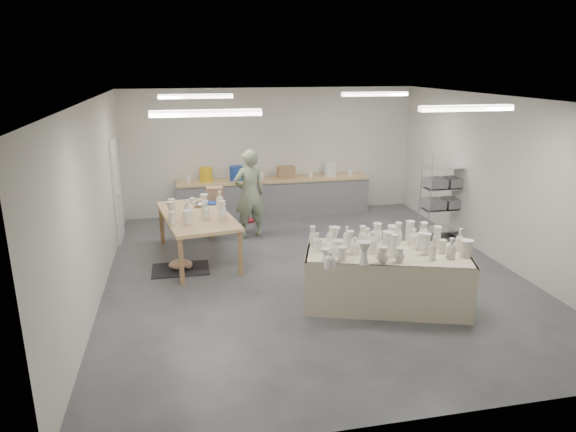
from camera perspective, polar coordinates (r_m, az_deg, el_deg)
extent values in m
plane|color=#424449|center=(9.11, 2.68, -6.29)|extent=(8.00, 8.00, 0.00)
cube|color=white|center=(8.41, 2.96, 12.83)|extent=(7.00, 8.00, 0.02)
cube|color=silver|center=(12.47, -1.86, 7.18)|extent=(7.00, 0.02, 3.00)
cube|color=silver|center=(5.07, 14.41, -7.69)|extent=(7.00, 0.02, 3.00)
cube|color=silver|center=(8.47, -20.75, 1.58)|extent=(0.02, 8.00, 3.00)
cube|color=silver|center=(10.09, 22.46, 3.67)|extent=(0.02, 8.00, 3.00)
cube|color=white|center=(11.08, -18.49, 2.75)|extent=(0.05, 0.90, 2.10)
cube|color=white|center=(6.65, -9.07, 11.23)|extent=(1.40, 0.12, 0.08)
cube|color=white|center=(7.72, 19.23, 11.25)|extent=(1.40, 0.12, 0.08)
cube|color=white|center=(10.14, -10.21, 12.96)|extent=(1.40, 0.12, 0.08)
cube|color=white|center=(10.87, 9.64, 13.22)|extent=(1.40, 0.12, 0.08)
cube|color=tan|center=(12.28, -1.57, 4.04)|extent=(4.60, 0.60, 0.06)
cube|color=slate|center=(12.39, -1.56, 2.01)|extent=(4.60, 0.55, 0.84)
cylinder|color=gold|center=(12.06, -9.10, 4.58)|extent=(0.30, 0.30, 0.34)
cylinder|color=#1C3C99|center=(12.11, -5.79, 4.75)|extent=(0.30, 0.30, 0.34)
cylinder|color=white|center=(12.56, 4.74, 5.21)|extent=(0.30, 0.30, 0.34)
cube|color=#966848|center=(12.30, -0.20, 4.88)|extent=(0.40, 0.30, 0.28)
cylinder|color=white|center=(12.07, -10.98, 4.00)|extent=(0.10, 0.10, 0.14)
cylinder|color=white|center=(12.21, -2.97, 4.43)|extent=(0.10, 0.10, 0.14)
cylinder|color=white|center=(12.45, 2.51, 4.67)|extent=(0.10, 0.10, 0.14)
cylinder|color=white|center=(12.73, 6.89, 4.84)|extent=(0.10, 0.10, 0.14)
cylinder|color=silver|center=(10.84, 15.52, 1.90)|extent=(0.02, 0.02, 1.80)
cylinder|color=silver|center=(11.25, 19.33, 2.08)|extent=(0.02, 0.02, 1.80)
cylinder|color=silver|center=(11.22, 14.51, 2.46)|extent=(0.02, 0.02, 1.80)
cylinder|color=silver|center=(11.62, 18.23, 2.62)|extent=(0.02, 0.02, 1.80)
cube|color=silver|center=(11.43, 16.61, -1.37)|extent=(0.88, 0.48, 0.02)
cube|color=silver|center=(11.30, 16.80, 0.80)|extent=(0.88, 0.48, 0.02)
cube|color=silver|center=(11.19, 16.99, 3.02)|extent=(0.88, 0.48, 0.02)
cube|color=silver|center=(11.10, 17.18, 5.27)|extent=(0.88, 0.48, 0.02)
cube|color=slate|center=(11.17, 15.86, 1.33)|extent=(0.38, 0.42, 0.18)
cube|color=slate|center=(11.38, 17.82, 1.44)|extent=(0.38, 0.42, 0.18)
cube|color=slate|center=(11.06, 16.04, 3.58)|extent=(0.38, 0.42, 0.18)
cube|color=slate|center=(11.27, 18.02, 3.65)|extent=(0.38, 0.42, 0.18)
cube|color=olive|center=(7.97, 10.81, -7.11)|extent=(2.34, 1.59, 0.75)
cube|color=beige|center=(7.80, 10.99, -4.03)|extent=(2.64, 1.82, 0.03)
cube|color=beige|center=(7.50, 12.43, -8.38)|extent=(2.30, 0.77, 0.85)
cube|color=beige|center=(8.42, 9.41, -5.36)|extent=(2.30, 0.77, 0.85)
cube|color=tan|center=(9.63, -10.11, 0.03)|extent=(1.52, 2.47, 0.06)
cube|color=olive|center=(8.74, -13.02, -4.87)|extent=(0.08, 0.08, 0.81)
cube|color=olive|center=(8.77, -6.37, -4.47)|extent=(0.08, 0.08, 0.81)
cube|color=olive|center=(10.79, -12.90, -0.73)|extent=(0.08, 0.08, 0.81)
cube|color=olive|center=(10.81, -7.53, -0.41)|extent=(0.08, 0.08, 0.81)
ellipsoid|color=silver|center=(10.12, -9.68, 1.33)|extent=(0.26, 0.26, 0.12)
cylinder|color=#1C3C99|center=(10.27, -8.43, 1.42)|extent=(0.26, 0.26, 0.03)
cylinder|color=white|center=(10.34, -10.57, 1.67)|extent=(0.11, 0.11, 0.12)
cube|color=#966848|center=(10.49, -8.15, 2.46)|extent=(0.32, 0.26, 0.28)
cube|color=black|center=(9.41, -11.85, -5.80)|extent=(1.00, 0.70, 0.02)
ellipsoid|color=white|center=(9.37, -11.88, -5.26)|extent=(0.44, 0.33, 0.17)
sphere|color=white|center=(9.28, -11.02, -5.33)|extent=(0.15, 0.15, 0.15)
imported|color=gray|center=(10.69, -4.30, 2.46)|extent=(0.77, 0.60, 1.87)
cylinder|color=#A6172A|center=(11.12, -4.42, -0.50)|extent=(0.34, 0.34, 0.04)
cylinder|color=silver|center=(11.17, -3.73, -1.18)|extent=(0.02, 0.02, 0.27)
cylinder|color=silver|center=(11.27, -4.76, -1.04)|extent=(0.02, 0.02, 0.27)
cylinder|color=silver|center=(11.06, -4.71, -1.39)|extent=(0.02, 0.02, 0.27)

